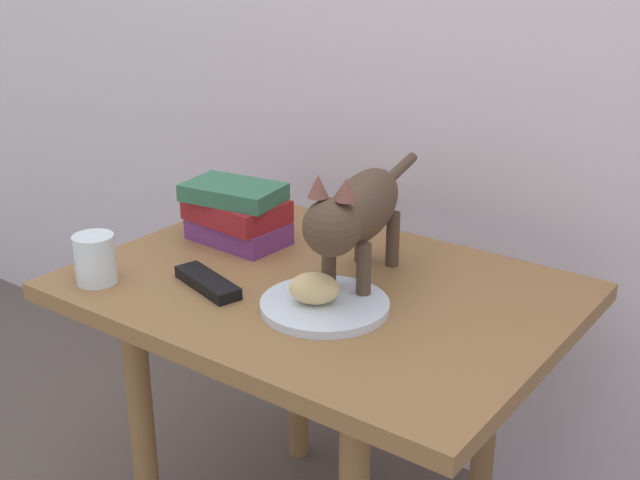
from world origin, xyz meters
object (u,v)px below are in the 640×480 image
(plate, at_px, (325,305))
(bread_roll, at_px, (314,288))
(candle_jar, at_px, (95,262))
(cat, at_px, (358,212))
(book_stack, at_px, (236,213))
(side_table, at_px, (320,325))
(tv_remote, at_px, (208,283))

(plate, relative_size, bread_roll, 2.59)
(bread_roll, distance_m, candle_jar, 0.39)
(cat, bearing_deg, candle_jar, -145.56)
(bread_roll, distance_m, book_stack, 0.34)
(plate, bearing_deg, cat, 95.28)
(side_table, relative_size, cat, 1.76)
(plate, distance_m, cat, 0.17)
(plate, height_order, bread_roll, bread_roll)
(plate, bearing_deg, tv_remote, -166.17)
(side_table, xyz_separation_m, cat, (0.05, 0.03, 0.21))
(side_table, distance_m, candle_jar, 0.40)
(plate, relative_size, book_stack, 1.06)
(cat, relative_size, candle_jar, 5.51)
(side_table, xyz_separation_m, candle_jar, (-0.31, -0.22, 0.12))
(cat, height_order, tv_remote, cat)
(book_stack, bearing_deg, bread_roll, -27.27)
(candle_jar, xyz_separation_m, tv_remote, (0.17, 0.09, -0.03))
(plate, height_order, book_stack, book_stack)
(bread_roll, bearing_deg, book_stack, 152.73)
(side_table, height_order, candle_jar, candle_jar)
(side_table, bearing_deg, cat, 30.43)
(bread_roll, height_order, cat, cat)
(plate, height_order, candle_jar, candle_jar)
(cat, distance_m, book_stack, 0.31)
(side_table, distance_m, book_stack, 0.29)
(side_table, xyz_separation_m, bread_roll, (0.05, -0.09, 0.12))
(book_stack, relative_size, candle_jar, 2.29)
(book_stack, bearing_deg, tv_remote, -61.81)
(bread_roll, bearing_deg, candle_jar, -160.32)
(bread_roll, bearing_deg, tv_remote, -169.24)
(cat, height_order, candle_jar, cat)
(bread_roll, relative_size, cat, 0.17)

